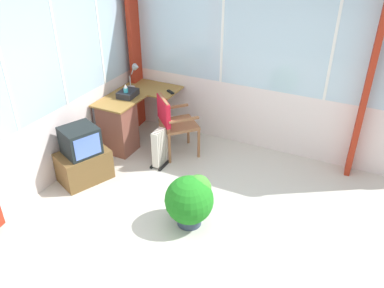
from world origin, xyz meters
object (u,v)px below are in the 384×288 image
object	(u,v)px
space_heater	(160,147)
potted_plant	(190,199)
spray_bottle	(126,91)
wooden_armchair	(171,118)
desk_lamp	(135,72)
tv_on_stand	(83,157)
paper_tray	(128,94)
desk	(120,124)
tv_remote	(170,92)

from	to	relation	value
space_heater	potted_plant	bearing A→B (deg)	-134.60
spray_bottle	wooden_armchair	world-z (taller)	spray_bottle
desk_lamp	tv_on_stand	size ratio (longest dim) A/B	0.49
space_heater	paper_tray	bearing A→B (deg)	63.72
desk_lamp	paper_tray	size ratio (longest dim) A/B	1.25
spray_bottle	potted_plant	bearing A→B (deg)	-126.42
tv_on_stand	potted_plant	bearing A→B (deg)	-95.48
desk	tv_remote	xyz separation A→B (m)	(0.62, -0.52, 0.36)
tv_remote	potted_plant	xyz separation A→B (m)	(-1.66, -1.15, -0.44)
desk	tv_remote	distance (m)	0.89
desk_lamp	tv_on_stand	bearing A→B (deg)	-176.24
desk_lamp	space_heater	distance (m)	1.31
potted_plant	desk_lamp	bearing A→B (deg)	46.89
spray_bottle	tv_remote	bearing A→B (deg)	-46.24
desk	desk_lamp	world-z (taller)	desk_lamp
paper_tray	tv_on_stand	size ratio (longest dim) A/B	0.39
space_heater	desk	bearing A→B (deg)	79.94
desk	space_heater	xyz separation A→B (m)	(-0.13, -0.76, -0.13)
potted_plant	tv_remote	bearing A→B (deg)	34.80
desk	spray_bottle	bearing A→B (deg)	-15.42
tv_remote	wooden_armchair	world-z (taller)	wooden_armchair
spray_bottle	potted_plant	world-z (taller)	spray_bottle
potted_plant	tv_on_stand	bearing A→B (deg)	84.52
tv_remote	desk_lamp	bearing A→B (deg)	124.14
tv_on_stand	space_heater	world-z (taller)	tv_on_stand
tv_remote	spray_bottle	xyz separation A→B (m)	(-0.46, 0.48, 0.09)
tv_remote	potted_plant	world-z (taller)	tv_remote
spray_bottle	tv_on_stand	world-z (taller)	spray_bottle
wooden_armchair	tv_on_stand	size ratio (longest dim) A/B	1.18
desk	spray_bottle	size ratio (longest dim) A/B	5.66
tv_on_stand	spray_bottle	bearing A→B (deg)	-0.69
desk_lamp	paper_tray	distance (m)	0.43
desk	desk_lamp	distance (m)	0.84
space_heater	potted_plant	distance (m)	1.29
paper_tray	wooden_armchair	distance (m)	0.76
tv_remote	desk	bearing A→B (deg)	171.00
desk	potted_plant	world-z (taller)	desk
desk_lamp	paper_tray	world-z (taller)	desk_lamp
paper_tray	space_heater	world-z (taller)	paper_tray
paper_tray	potted_plant	world-z (taller)	paper_tray
desk_lamp	tv_on_stand	distance (m)	1.62
potted_plant	paper_tray	bearing A→B (deg)	52.45
tv_remote	space_heater	world-z (taller)	tv_remote
tv_remote	potted_plant	distance (m)	2.07
tv_remote	wooden_armchair	distance (m)	0.53
paper_tray	potted_plant	size ratio (longest dim) A/B	0.49
tv_remote	tv_on_stand	size ratio (longest dim) A/B	0.19
desk_lamp	space_heater	bearing A→B (deg)	-131.35
paper_tray	tv_on_stand	distance (m)	1.20
paper_tray	wooden_armchair	world-z (taller)	wooden_armchair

